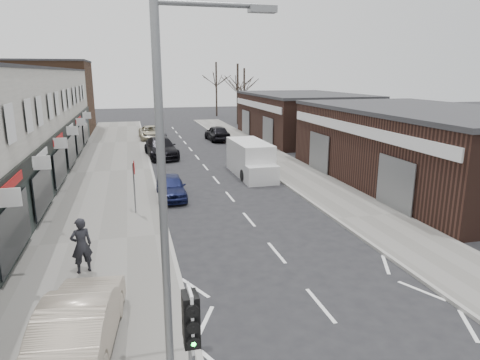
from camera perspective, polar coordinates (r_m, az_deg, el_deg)
ground at (r=12.09m, az=14.90°, el=-20.50°), size 160.00×160.00×0.00m
pavement_left at (r=31.33m, az=-16.89°, el=1.08°), size 5.50×64.00×0.12m
pavement_right at (r=33.15m, az=5.21°, el=2.33°), size 3.50×64.00×0.12m
brick_block_far at (r=54.27m, az=-23.55°, el=9.99°), size 8.00×10.00×8.00m
right_unit_near at (r=29.03m, az=23.47°, el=3.95°), size 10.00×18.00×4.50m
right_unit_far at (r=46.32m, az=8.23°, el=8.32°), size 10.00×16.00×4.50m
tree_far_a at (r=58.71m, az=-0.31°, el=7.44°), size 3.60×3.60×8.00m
tree_far_b at (r=65.10m, az=0.55°, el=8.09°), size 3.60×3.60×7.50m
tree_far_c at (r=70.24m, az=-3.12°, el=8.51°), size 3.60×3.60×8.50m
traffic_light at (r=7.90m, az=-6.54°, el=-19.45°), size 0.28×0.60×3.10m
street_lamp at (r=8.08m, az=-9.06°, el=-1.51°), size 2.23×0.22×8.00m
warning_sign at (r=21.06m, az=-13.93°, el=1.13°), size 0.12×0.80×2.70m
white_van at (r=29.01m, az=1.43°, el=2.75°), size 2.14×5.89×2.29m
sedan_on_pavement at (r=11.72m, az=-20.47°, el=-17.08°), size 2.10×4.74×1.51m
pedestrian at (r=15.61m, az=-20.39°, el=-8.17°), size 0.83×0.68×1.95m
parked_car_left_a at (r=24.01m, az=-9.20°, el=-0.87°), size 1.60×3.86×1.31m
parked_car_left_b at (r=35.93m, az=-10.49°, el=4.27°), size 2.78×5.73×1.61m
parked_car_left_c at (r=45.82m, az=-11.76°, el=6.17°), size 2.50×5.18×1.42m
parked_car_right_a at (r=33.48m, az=0.91°, el=3.62°), size 1.57×4.28×1.40m
parked_car_right_b at (r=44.28m, az=-3.07°, el=6.28°), size 2.14×4.73×1.58m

